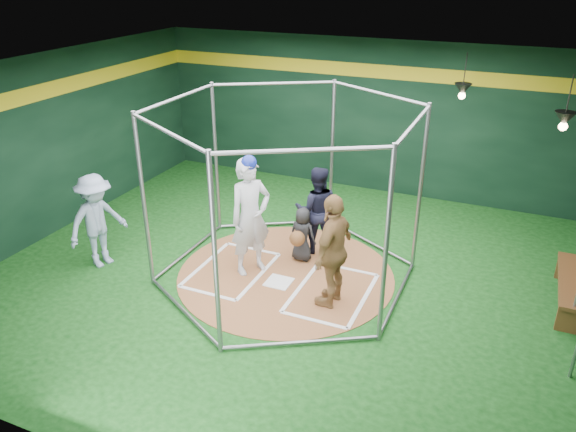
% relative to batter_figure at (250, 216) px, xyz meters
% --- Properties ---
extents(room_shell, '(10.10, 9.10, 3.53)m').
position_rel_batter_figure_xyz_m(room_shell, '(0.61, 0.11, 0.68)').
color(room_shell, '#0D3A0E').
rests_on(room_shell, ground).
extents(clay_disc, '(3.80, 3.80, 0.01)m').
position_rel_batter_figure_xyz_m(clay_disc, '(0.61, 0.10, -1.07)').
color(clay_disc, '#975D37').
rests_on(clay_disc, ground).
extents(home_plate, '(0.43, 0.43, 0.01)m').
position_rel_batter_figure_xyz_m(home_plate, '(0.61, -0.20, -1.06)').
color(home_plate, white).
rests_on(home_plate, clay_disc).
extents(batter_box_left, '(1.17, 1.77, 0.01)m').
position_rel_batter_figure_xyz_m(batter_box_left, '(-0.34, -0.15, -1.06)').
color(batter_box_left, white).
rests_on(batter_box_left, clay_disc).
extents(batter_box_right, '(1.17, 1.77, 0.01)m').
position_rel_batter_figure_xyz_m(batter_box_right, '(1.56, -0.15, -1.06)').
color(batter_box_right, white).
rests_on(batter_box_right, clay_disc).
extents(batting_cage, '(4.05, 4.67, 3.00)m').
position_rel_batter_figure_xyz_m(batting_cage, '(0.61, 0.10, 0.42)').
color(batting_cage, gray).
rests_on(batting_cage, ground).
extents(pendant_lamp_near, '(0.34, 0.34, 0.90)m').
position_rel_batter_figure_xyz_m(pendant_lamp_near, '(2.81, 3.70, 1.67)').
color(pendant_lamp_near, black).
rests_on(pendant_lamp_near, room_shell).
extents(pendant_lamp_far, '(0.34, 0.34, 0.90)m').
position_rel_batter_figure_xyz_m(pendant_lamp_far, '(4.61, 2.10, 1.67)').
color(pendant_lamp_far, black).
rests_on(pendant_lamp_far, room_shell).
extents(batter_figure, '(0.83, 0.91, 2.15)m').
position_rel_batter_figure_xyz_m(batter_figure, '(0.00, 0.00, 0.00)').
color(batter_figure, silver).
rests_on(batter_figure, clay_disc).
extents(visitor_leopard, '(0.59, 1.15, 1.88)m').
position_rel_batter_figure_xyz_m(visitor_leopard, '(1.64, -0.39, -0.12)').
color(visitor_leopard, tan).
rests_on(visitor_leopard, clay_disc).
extents(catcher_figure, '(0.52, 0.57, 1.02)m').
position_rel_batter_figure_xyz_m(catcher_figure, '(0.67, 0.70, -0.55)').
color(catcher_figure, black).
rests_on(catcher_figure, clay_disc).
extents(umpire, '(0.99, 0.89, 1.67)m').
position_rel_batter_figure_xyz_m(umpire, '(0.77, 1.16, -0.23)').
color(umpire, black).
rests_on(umpire, clay_disc).
extents(bystander_blue, '(0.94, 1.26, 1.73)m').
position_rel_batter_figure_xyz_m(bystander_blue, '(-2.60, -0.87, -0.21)').
color(bystander_blue, '#91A3BF').
rests_on(bystander_blue, ground).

